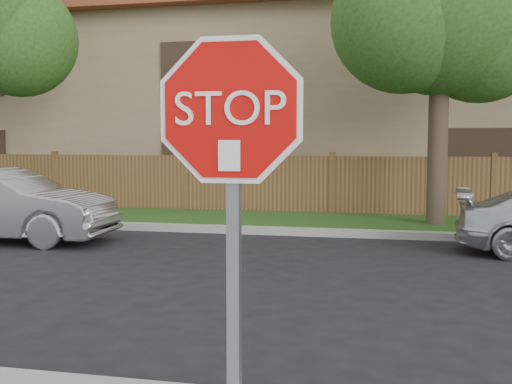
# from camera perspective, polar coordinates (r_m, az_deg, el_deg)

# --- Properties ---
(far_curb) EXTENTS (70.00, 0.30, 0.15)m
(far_curb) POSITION_cam_1_polar(r_m,az_deg,el_deg) (12.71, 5.98, -3.83)
(far_curb) COLOR gray
(far_curb) RESTS_ON ground
(grass_strip) EXTENTS (70.00, 3.00, 0.12)m
(grass_strip) POSITION_cam_1_polar(r_m,az_deg,el_deg) (14.33, 6.68, -2.90)
(grass_strip) COLOR #1E4714
(grass_strip) RESTS_ON ground
(fence) EXTENTS (70.00, 0.12, 1.60)m
(fence) POSITION_cam_1_polar(r_m,az_deg,el_deg) (15.84, 7.25, 0.53)
(fence) COLOR #53341D
(fence) RESTS_ON ground
(apartment_building) EXTENTS (35.20, 9.20, 7.20)m
(apartment_building) POSITION_cam_1_polar(r_m,az_deg,el_deg) (21.44, 8.60, 8.95)
(apartment_building) COLOR #907C59
(apartment_building) RESTS_ON ground
(tree_mid) EXTENTS (4.80, 3.90, 7.35)m
(tree_mid) POSITION_cam_1_polar(r_m,az_deg,el_deg) (14.25, 17.35, 16.32)
(tree_mid) COLOR #382B21
(tree_mid) RESTS_ON ground
(stop_sign) EXTENTS (1.01, 0.13, 2.55)m
(stop_sign) POSITION_cam_1_polar(r_m,az_deg,el_deg) (2.96, -2.35, 1.56)
(stop_sign) COLOR gray
(stop_sign) RESTS_ON sidewalk_near
(sedan_left) EXTENTS (4.49, 1.75, 1.46)m
(sedan_left) POSITION_cam_1_polar(r_m,az_deg,el_deg) (12.86, -23.02, -1.16)
(sedan_left) COLOR #9FA0A3
(sedan_left) RESTS_ON ground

